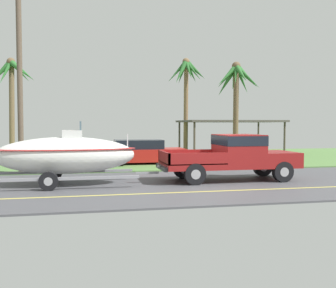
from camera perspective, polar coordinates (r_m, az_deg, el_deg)
name	(u,v)px	position (r m, az deg, el deg)	size (l,w,h in m)	color
ground	(165,163)	(23.21, -0.50, -2.71)	(36.00, 22.00, 0.11)	#4C4C51
pickup_truck_towing	(237,155)	(16.03, 10.00, -1.52)	(5.62, 2.07, 1.83)	maroon
boat_on_trailer	(65,155)	(14.88, -14.71, -1.54)	(6.30, 2.40, 2.35)	gray
parked_sedan_near	(78,154)	(21.40, -12.97, -1.41)	(4.78, 1.93, 1.38)	black
parked_sedan_far	(142,152)	(22.04, -3.85, -1.22)	(4.71, 1.89, 1.38)	#B21E19
carport_awning	(230,122)	(29.52, 8.90, 3.18)	(7.10, 4.79, 2.54)	#4C4238
palm_tree_near_left	(236,85)	(24.51, 9.85, 8.43)	(2.95, 3.00, 6.03)	brown
palm_tree_near_right	(186,80)	(28.63, 2.64, 9.22)	(3.00, 2.82, 7.00)	brown
palm_tree_mid	(12,82)	(28.04, -21.67, 8.29)	(3.19, 3.16, 6.61)	brown
utility_pole	(20,74)	(19.06, -20.69, 9.52)	(0.24, 1.80, 8.71)	brown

